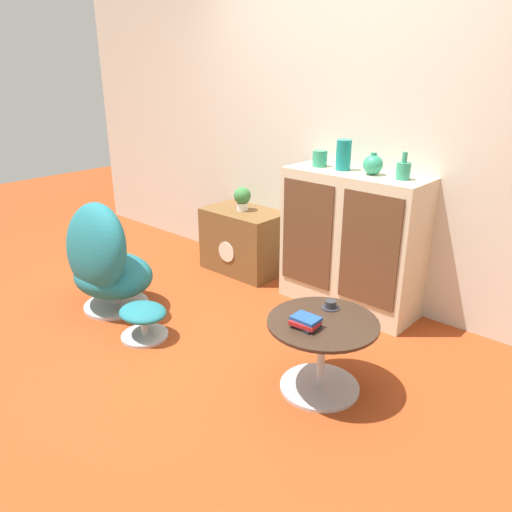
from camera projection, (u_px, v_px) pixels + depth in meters
name	position (u px, v px, depth m)	size (l,w,h in m)	color
ground_plane	(205.00, 354.00, 3.24)	(12.00, 12.00, 0.00)	#9E3D19
wall_back	(341.00, 129.00, 3.79)	(6.40, 0.06, 2.60)	beige
sideboard	(351.00, 242.00, 3.72)	(1.05, 0.42, 1.04)	beige
tv_console	(244.00, 241.00, 4.47)	(0.71, 0.46, 0.56)	brown
egg_chair	(105.00, 262.00, 3.70)	(0.66, 0.61, 0.87)	#B7B7BC
ottoman	(143.00, 317.00, 3.39)	(0.35, 0.32, 0.23)	#B7B7BC
coffee_table	(322.00, 348.00, 2.81)	(0.62, 0.62, 0.44)	#B7B7BC
vase_leftmost	(320.00, 158.00, 3.71)	(0.11, 0.11, 0.12)	#2D8E6B
vase_inner_left	(344.00, 155.00, 3.57)	(0.11, 0.11, 0.22)	#147A75
vase_inner_right	(373.00, 165.00, 3.43)	(0.14, 0.14, 0.15)	#2D8E6B
vase_rightmost	(403.00, 170.00, 3.29)	(0.09, 0.09, 0.18)	#2D8E6B
potted_plant	(242.00, 197.00, 4.34)	(0.15, 0.15, 0.21)	silver
teacup	(331.00, 305.00, 2.89)	(0.11, 0.11, 0.05)	#2D2D33
book_stack	(305.00, 322.00, 2.68)	(0.16, 0.13, 0.06)	black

